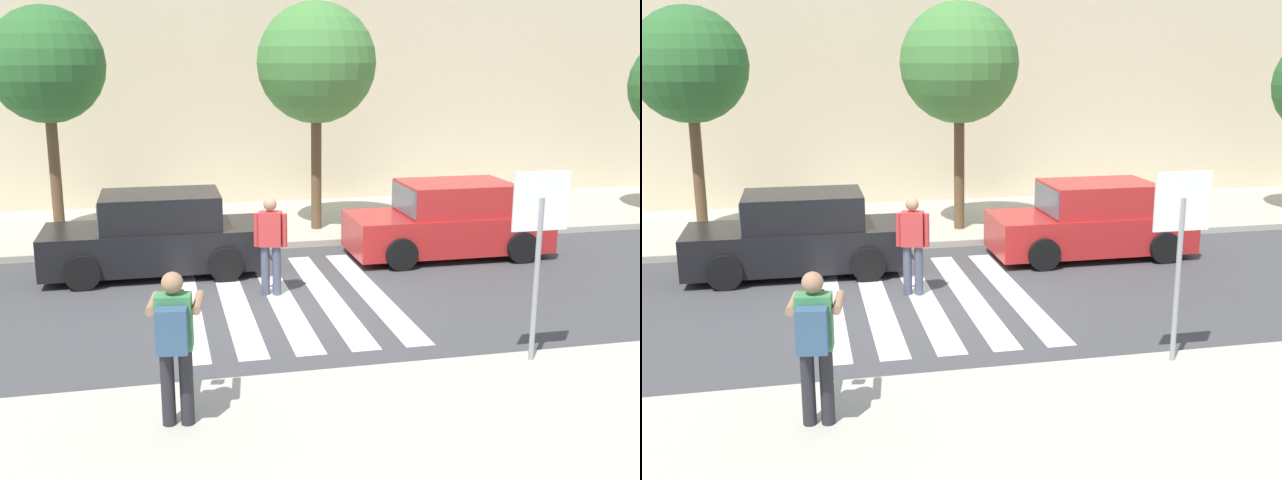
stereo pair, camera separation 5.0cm
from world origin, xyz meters
The scene contains 15 objects.
ground_plane centered at (0.00, 0.00, 0.00)m, with size 120.00×120.00×0.00m, color #424244.
sidewalk_far centered at (0.00, 6.00, 0.07)m, with size 60.00×4.80×0.14m, color #B2AD9E.
building_facade_far centered at (0.00, 10.40, 2.91)m, with size 56.00×4.00×5.82m, color beige.
crosswalk_stripe_0 centered at (-1.60, 0.20, 0.00)m, with size 0.44×5.20×0.01m, color silver.
crosswalk_stripe_1 centered at (-0.80, 0.20, 0.00)m, with size 0.44×5.20×0.01m, color silver.
crosswalk_stripe_2 centered at (0.00, 0.20, 0.00)m, with size 0.44×5.20×0.01m, color silver.
crosswalk_stripe_3 centered at (0.80, 0.20, 0.00)m, with size 0.44×5.20×0.01m, color silver.
crosswalk_stripe_4 centered at (1.60, 0.20, 0.00)m, with size 0.44×5.20×0.01m, color silver.
stop_sign centered at (2.73, -3.46, 1.97)m, with size 0.76×0.08×2.51m.
photographer_with_backpack centered at (-1.89, -4.32, 1.17)m, with size 0.65×0.89×1.72m.
pedestrian_crossing centered at (-0.13, 0.45, 0.97)m, with size 0.56×0.34×1.72m.
parked_car_black centered at (-2.04, 2.30, 0.73)m, with size 4.10×1.92×1.55m.
parked_car_red centered at (3.89, 2.30, 0.73)m, with size 4.10×1.92×1.55m.
street_tree_west centered at (-4.13, 5.07, 3.86)m, with size 2.45×2.45×4.97m.
street_tree_center centered at (1.62, 4.81, 3.89)m, with size 2.68×2.68×5.11m.
Camera 1 is at (-1.99, -11.90, 4.03)m, focal length 42.00 mm.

